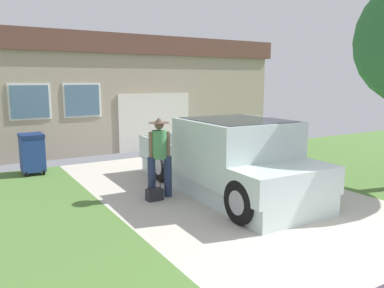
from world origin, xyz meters
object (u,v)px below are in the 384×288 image
Objects in this scene: person_with_hat at (160,154)px; wheeled_trash_bin at (32,152)px; pickup_truck at (232,160)px; house_with_garage at (124,91)px; handbag at (154,194)px.

person_with_hat is 1.59× the size of wheeled_trash_bin.
pickup_truck is 9.06m from house_with_garage.
person_with_hat reaches higher than handbag.
handbag is at bearing -107.20° from house_with_garage.
person_with_hat is at bearing -21.34° from pickup_truck.
person_with_hat is at bearing -61.04° from wheeled_trash_bin.
person_with_hat is 8.70m from house_with_garage.
person_with_hat is 3.84× the size of handbag.
handbag is 4.28m from wheeled_trash_bin.
handbag is at bearing -64.47° from wheeled_trash_bin.
pickup_truck is at bearing -95.91° from house_with_garage.
person_with_hat reaches higher than pickup_truck.
pickup_truck is 11.53× the size of handbag.
handbag is at bearing -127.33° from person_with_hat.
person_with_hat is 4.23m from wheeled_trash_bin.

